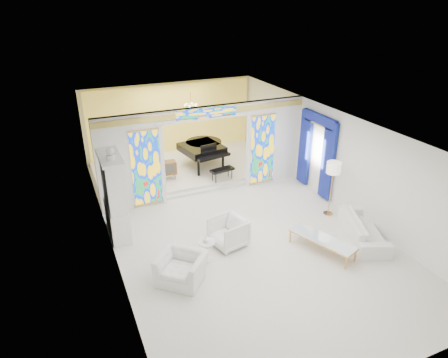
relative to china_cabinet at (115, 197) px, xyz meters
name	(u,v)px	position (x,y,z in m)	size (l,w,h in m)	color
floor	(231,220)	(3.22, -0.60, -1.17)	(12.00, 12.00, 0.00)	silver
ceiling	(232,124)	(3.22, -0.60, 1.83)	(7.00, 12.00, 0.02)	white
wall_back	(171,119)	(3.22, 5.40, 0.33)	(7.00, 0.02, 3.00)	white
wall_front	(387,317)	(3.22, -6.60, 0.33)	(7.00, 0.02, 3.00)	white
wall_left	(106,197)	(-0.28, -0.60, 0.33)	(0.02, 12.00, 3.00)	white
wall_right	(332,157)	(6.72, -0.60, 0.33)	(0.02, 12.00, 3.00)	white
partition_wall	(206,147)	(3.22, 1.40, 0.48)	(7.00, 0.22, 3.00)	white
stained_glass_left	(146,168)	(1.19, 1.29, 0.13)	(0.90, 0.04, 2.40)	gold
stained_glass_right	(262,150)	(5.25, 1.29, 0.13)	(0.90, 0.04, 2.40)	gold
stained_glass_transom	(207,113)	(3.22, 1.29, 1.65)	(2.00, 0.04, 0.34)	gold
alcove_platform	(187,168)	(3.22, 3.50, -1.08)	(6.80, 3.80, 0.18)	silver
gold_curtain_back	(172,120)	(3.22, 5.28, 0.33)	(6.70, 0.10, 2.90)	#FADD57
chandelier	(191,105)	(3.42, 3.40, 1.38)	(0.48, 0.48, 0.30)	gold
blue_drapes	(317,148)	(6.62, 0.10, 0.41)	(0.14, 1.85, 2.65)	navy
china_cabinet	(115,197)	(0.00, 0.00, 0.00)	(0.56, 1.46, 2.72)	silver
armchair_left	(181,268)	(0.99, -2.65, -0.82)	(1.06, 0.93, 0.69)	white
armchair_right	(228,232)	(2.61, -1.74, -0.77)	(0.85, 0.87, 0.79)	white
sofa	(364,228)	(6.17, -2.94, -0.86)	(2.14, 0.84, 0.63)	white
side_table	(207,248)	(1.84, -2.14, -0.81)	(0.59, 0.59, 0.55)	silver
vase	(206,239)	(1.84, -2.14, -0.53)	(0.16, 0.16, 0.17)	white
coffee_table	(322,239)	(4.73, -2.99, -0.80)	(1.18, 1.88, 0.40)	white
floor_lamp	(333,170)	(6.12, -1.45, 0.30)	(0.50, 0.50, 1.72)	gold
grand_piano	(203,148)	(3.83, 3.31, -0.28)	(1.82, 2.81, 1.05)	black
tv_console	(168,168)	(2.23, 2.65, -0.57)	(0.59, 0.42, 0.65)	brown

